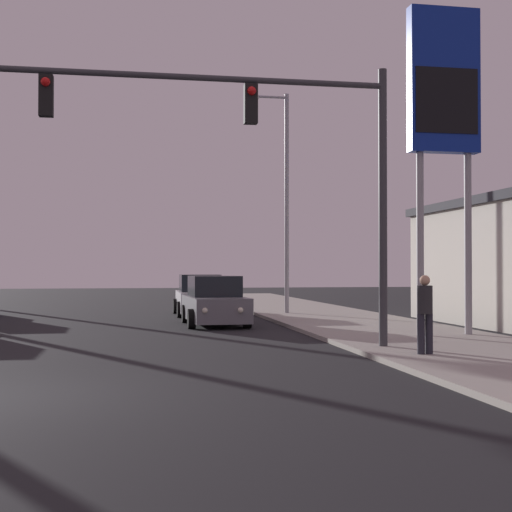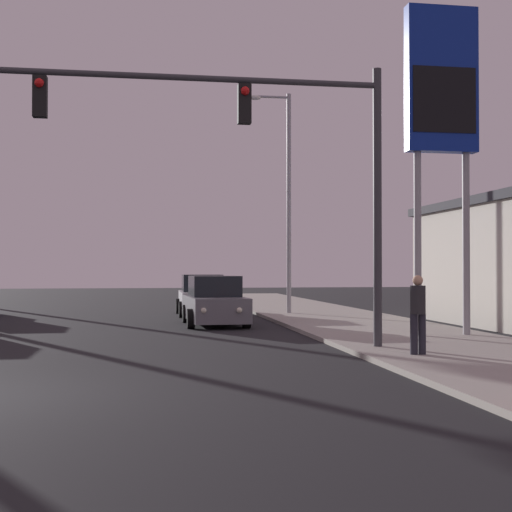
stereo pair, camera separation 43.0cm
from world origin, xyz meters
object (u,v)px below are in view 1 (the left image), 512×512
(car_silver, at_px, (200,297))
(street_lamp, at_px, (284,191))
(gas_station_sign, at_px, (444,99))
(car_grey, at_px, (215,303))
(traffic_light_mast, at_px, (269,142))
(pedestrian_on_sidewalk, at_px, (425,311))

(car_silver, height_order, street_lamp, street_lamp)
(gas_station_sign, bearing_deg, street_lamp, 102.78)
(car_grey, distance_m, traffic_light_mast, 9.19)
(car_silver, bearing_deg, pedestrian_on_sidewalk, 103.13)
(pedestrian_on_sidewalk, bearing_deg, car_grey, 108.59)
(car_silver, height_order, gas_station_sign, gas_station_sign)
(traffic_light_mast, xyz_separation_m, gas_station_sign, (5.37, 2.45, 1.80))
(car_silver, xyz_separation_m, street_lamp, (3.36, -0.85, 4.36))
(car_grey, height_order, car_silver, same)
(gas_station_sign, xyz_separation_m, pedestrian_on_sidewalk, (-2.34, -4.09, -5.58))
(street_lamp, distance_m, gas_station_sign, 10.56)
(car_silver, relative_size, gas_station_sign, 0.48)
(traffic_light_mast, xyz_separation_m, pedestrian_on_sidewalk, (3.04, -1.64, -3.78))
(car_grey, height_order, traffic_light_mast, traffic_light_mast)
(car_silver, distance_m, gas_station_sign, 13.72)
(gas_station_sign, bearing_deg, car_silver, 117.19)
(pedestrian_on_sidewalk, bearing_deg, street_lamp, 89.90)
(car_grey, distance_m, pedestrian_on_sidewalk, 10.44)
(car_grey, distance_m, gas_station_sign, 10.00)
(street_lamp, bearing_deg, traffic_light_mast, -103.61)
(car_grey, height_order, street_lamp, street_lamp)
(street_lamp, height_order, pedestrian_on_sidewalk, street_lamp)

